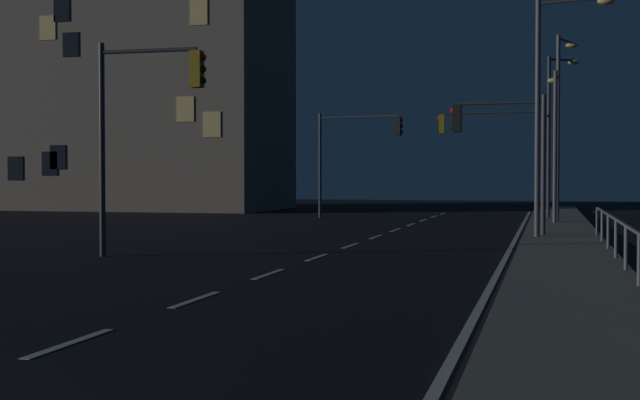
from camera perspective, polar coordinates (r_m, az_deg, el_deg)
ground_plane at (r=22.97m, az=0.12°, el=-3.77°), size 112.00×112.00×0.00m
sidewalk_right at (r=22.20m, az=16.28°, el=-3.84°), size 2.60×77.00×0.14m
lane_markings_center at (r=26.36m, az=2.09°, el=-3.08°), size 0.14×50.00×0.01m
lane_edge_line at (r=27.20m, az=12.79°, el=-2.97°), size 0.14×53.00×0.01m
traffic_light_far_right at (r=30.44m, az=12.06°, el=4.15°), size 3.31×0.36×4.84m
traffic_light_near_right at (r=23.00m, az=-11.74°, el=6.08°), size 3.05×0.35×5.71m
traffic_light_far_left at (r=43.15m, az=11.70°, el=4.07°), size 5.27×0.34×5.45m
traffic_light_far_center at (r=43.78m, az=2.39°, el=3.85°), size 4.57×0.80×5.48m
street_lamp_mid_block at (r=39.88m, az=15.85°, el=5.74°), size 0.98×1.88×8.35m
street_lamp_median at (r=43.85m, az=15.39°, el=5.07°), size 1.55×1.01×7.98m
street_lamp_across_street at (r=29.30m, az=15.18°, el=6.91°), size 2.49×0.61×7.91m
street_lamp_corner at (r=38.83m, az=15.51°, el=4.50°), size 0.56×1.87×6.63m
barrier_fence at (r=16.60m, az=20.69°, el=-2.90°), size 0.09×27.83×0.98m
building_distant at (r=58.16m, az=-11.27°, el=7.33°), size 17.02×10.61×16.03m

